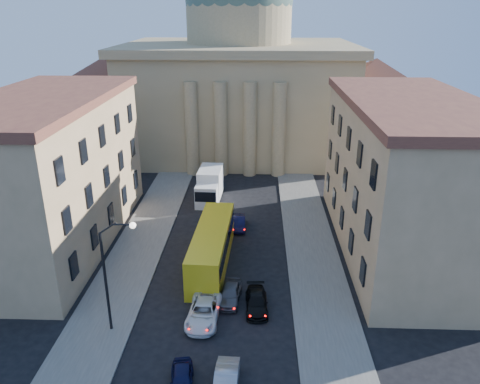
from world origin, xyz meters
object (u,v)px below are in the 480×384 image
object	(u,v)px
street_lamp	(112,268)
car_right_near	(226,383)
city_bus	(212,246)
car_left_near	(182,379)
box_truck	(210,186)

from	to	relation	value
street_lamp	car_right_near	size ratio (longest dim) A/B	2.13
street_lamp	city_bus	bearing A→B (deg)	58.57
car_left_near	car_right_near	distance (m)	2.79
car_right_near	street_lamp	bearing A→B (deg)	148.14
box_truck	car_left_near	bearing A→B (deg)	-84.94
city_bus	box_truck	xyz separation A→B (m)	(-1.77, 15.60, -0.14)
car_right_near	city_bus	xyz separation A→B (m)	(-2.30, 15.42, 1.21)
car_left_near	box_truck	bearing A→B (deg)	84.93
street_lamp	city_bus	distance (m)	12.01
car_left_near	box_truck	xyz separation A→B (m)	(-1.29, 30.77, 1.15)
car_right_near	box_truck	xyz separation A→B (m)	(-4.07, 31.03, 1.07)
car_right_near	car_left_near	bearing A→B (deg)	176.77
street_lamp	car_right_near	bearing A→B (deg)	-33.97
street_lamp	box_truck	world-z (taller)	street_lamp
city_bus	box_truck	distance (m)	15.70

